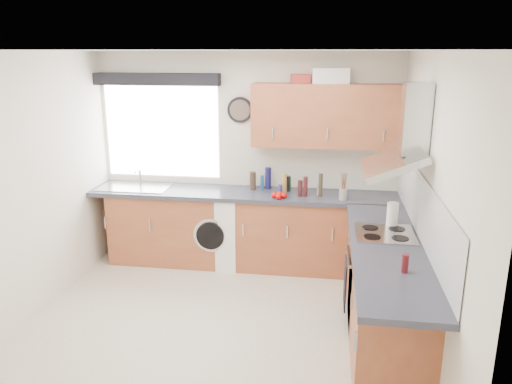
% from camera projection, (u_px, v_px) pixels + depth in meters
% --- Properties ---
extents(ground_plane, '(3.60, 3.60, 0.00)m').
position_uv_depth(ground_plane, '(216.00, 329.00, 4.65)').
color(ground_plane, beige).
extents(ceiling, '(3.60, 3.60, 0.02)m').
position_uv_depth(ceiling, '(209.00, 50.00, 3.97)').
color(ceiling, white).
rests_on(ceiling, wall_back).
extents(wall_back, '(3.60, 0.02, 2.50)m').
position_uv_depth(wall_back, '(247.00, 158.00, 6.02)').
color(wall_back, silver).
rests_on(wall_back, ground_plane).
extents(wall_front, '(3.60, 0.02, 2.50)m').
position_uv_depth(wall_front, '(134.00, 299.00, 2.59)').
color(wall_front, silver).
rests_on(wall_front, ground_plane).
extents(wall_left, '(0.02, 3.60, 2.50)m').
position_uv_depth(wall_left, '(21.00, 192.00, 4.56)').
color(wall_left, silver).
rests_on(wall_left, ground_plane).
extents(wall_right, '(0.02, 3.60, 2.50)m').
position_uv_depth(wall_right, '(429.00, 210.00, 4.05)').
color(wall_right, silver).
rests_on(wall_right, ground_plane).
extents(window, '(1.40, 0.02, 1.10)m').
position_uv_depth(window, '(162.00, 132.00, 6.08)').
color(window, white).
rests_on(window, wall_back).
extents(window_blind, '(1.50, 0.18, 0.14)m').
position_uv_depth(window_blind, '(157.00, 79.00, 5.82)').
color(window_blind, black).
rests_on(window_blind, wall_back).
extents(splashback, '(0.01, 3.00, 0.54)m').
position_uv_depth(splashback, '(421.00, 207.00, 4.36)').
color(splashback, white).
rests_on(splashback, wall_right).
extents(base_cab_back, '(3.00, 0.58, 0.86)m').
position_uv_depth(base_cab_back, '(235.00, 230.00, 5.98)').
color(base_cab_back, brown).
rests_on(base_cab_back, ground_plane).
extents(base_cab_corner, '(0.60, 0.60, 0.86)m').
position_uv_depth(base_cab_corner, '(371.00, 237.00, 5.75)').
color(base_cab_corner, brown).
rests_on(base_cab_corner, ground_plane).
extents(base_cab_right, '(0.58, 2.10, 0.86)m').
position_uv_depth(base_cab_right, '(384.00, 291.00, 4.46)').
color(base_cab_right, brown).
rests_on(base_cab_right, ground_plane).
extents(worktop_back, '(3.60, 0.62, 0.05)m').
position_uv_depth(worktop_back, '(243.00, 194.00, 5.83)').
color(worktop_back, '#2B2C36').
rests_on(worktop_back, base_cab_back).
extents(worktop_right, '(0.62, 2.42, 0.05)m').
position_uv_depth(worktop_right, '(388.00, 250.00, 4.19)').
color(worktop_right, '#2B2C36').
rests_on(worktop_right, base_cab_right).
extents(sink, '(0.84, 0.46, 0.10)m').
position_uv_depth(sink, '(134.00, 184.00, 6.00)').
color(sink, '#AFB0B3').
rests_on(sink, worktop_back).
extents(oven, '(0.56, 0.58, 0.85)m').
position_uv_depth(oven, '(381.00, 284.00, 4.60)').
color(oven, black).
rests_on(oven, ground_plane).
extents(hob_plate, '(0.52, 0.52, 0.01)m').
position_uv_depth(hob_plate, '(385.00, 234.00, 4.47)').
color(hob_plate, '#AFB0B3').
rests_on(hob_plate, worktop_right).
extents(extractor_hood, '(0.52, 0.78, 0.66)m').
position_uv_depth(extractor_hood, '(404.00, 140.00, 4.22)').
color(extractor_hood, '#AFB0B3').
rests_on(extractor_hood, wall_right).
extents(upper_cabinets, '(1.70, 0.35, 0.70)m').
position_uv_depth(upper_cabinets, '(328.00, 116.00, 5.57)').
color(upper_cabinets, brown).
rests_on(upper_cabinets, wall_back).
extents(washing_machine, '(0.64, 0.62, 0.90)m').
position_uv_depth(washing_machine, '(216.00, 227.00, 6.02)').
color(washing_machine, white).
rests_on(washing_machine, ground_plane).
extents(wall_clock, '(0.30, 0.04, 0.30)m').
position_uv_depth(wall_clock, '(240.00, 110.00, 5.83)').
color(wall_clock, black).
rests_on(wall_clock, wall_back).
extents(casserole, '(0.44, 0.34, 0.17)m').
position_uv_depth(casserole, '(330.00, 75.00, 5.54)').
color(casserole, white).
rests_on(casserole, upper_cabinets).
extents(storage_box, '(0.24, 0.21, 0.10)m').
position_uv_depth(storage_box, '(300.00, 78.00, 5.60)').
color(storage_box, '#B83931').
rests_on(storage_box, upper_cabinets).
extents(utensil_pot, '(0.11, 0.11, 0.12)m').
position_uv_depth(utensil_pot, '(343.00, 194.00, 5.50)').
color(utensil_pot, gray).
rests_on(utensil_pot, worktop_back).
extents(kitchen_roll, '(0.13, 0.13, 0.23)m').
position_uv_depth(kitchen_roll, '(392.00, 215.00, 4.64)').
color(kitchen_roll, white).
rests_on(kitchen_roll, worktop_right).
extents(tomato_cluster, '(0.17, 0.17, 0.07)m').
position_uv_depth(tomato_cluster, '(279.00, 195.00, 5.56)').
color(tomato_cluster, '#CB0401').
rests_on(tomato_cluster, worktop_back).
extents(jar_0, '(0.06, 0.06, 0.18)m').
position_uv_depth(jar_0, '(300.00, 188.00, 5.63)').
color(jar_0, '#3A1416').
rests_on(jar_0, worktop_back).
extents(jar_1, '(0.08, 0.08, 0.21)m').
position_uv_depth(jar_1, '(253.00, 181.00, 5.90)').
color(jar_1, '#3A2B20').
rests_on(jar_1, worktop_back).
extents(jar_2, '(0.04, 0.04, 0.16)m').
position_uv_depth(jar_2, '(262.00, 182.00, 5.92)').
color(jar_2, navy).
rests_on(jar_2, worktop_back).
extents(jar_3, '(0.07, 0.07, 0.18)m').
position_uv_depth(jar_3, '(287.00, 184.00, 5.83)').
color(jar_3, black).
rests_on(jar_3, worktop_back).
extents(jar_4, '(0.04, 0.04, 0.12)m').
position_uv_depth(jar_4, '(319.00, 190.00, 5.67)').
color(jar_4, '#A5998D').
rests_on(jar_4, worktop_back).
extents(jar_5, '(0.05, 0.05, 0.26)m').
position_uv_depth(jar_5, '(321.00, 185.00, 5.62)').
color(jar_5, '#372C1E').
rests_on(jar_5, worktop_back).
extents(jar_6, '(0.05, 0.05, 0.23)m').
position_uv_depth(jar_6, '(305.00, 187.00, 5.62)').
color(jar_6, '#401619').
rests_on(jar_6, worktop_back).
extents(jar_7, '(0.06, 0.06, 0.24)m').
position_uv_depth(jar_7, '(284.00, 184.00, 5.72)').
color(jar_7, '#A17637').
rests_on(jar_7, worktop_back).
extents(jar_8, '(0.04, 0.04, 0.13)m').
position_uv_depth(jar_8, '(280.00, 190.00, 5.67)').
color(jar_8, navy).
rests_on(jar_8, worktop_back).
extents(jar_9, '(0.07, 0.07, 0.25)m').
position_uv_depth(jar_9, '(268.00, 178.00, 5.94)').
color(jar_9, '#16164C').
rests_on(jar_9, worktop_back).
extents(jar_10, '(0.05, 0.05, 0.17)m').
position_uv_depth(jar_10, '(289.00, 184.00, 5.87)').
color(jar_10, '#1B4017').
rests_on(jar_10, worktop_back).
extents(bottle_0, '(0.05, 0.05, 0.14)m').
position_uv_depth(bottle_0, '(405.00, 263.00, 3.69)').
color(bottle_0, '#561216').
rests_on(bottle_0, worktop_right).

